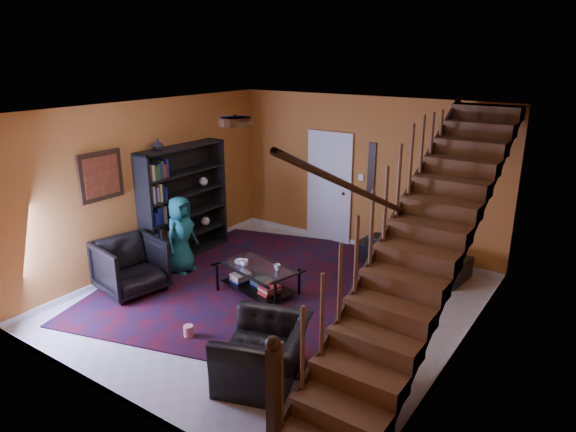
# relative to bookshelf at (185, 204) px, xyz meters

# --- Properties ---
(floor) EXTENTS (5.50, 5.50, 0.00)m
(floor) POSITION_rel_bookshelf_xyz_m (2.40, -0.60, -0.96)
(floor) COLOR beige
(floor) RESTS_ON ground
(room) EXTENTS (5.50, 5.50, 5.50)m
(room) POSITION_rel_bookshelf_xyz_m (1.07, 0.73, -0.91)
(room) COLOR #BF662A
(room) RESTS_ON ground
(staircase) EXTENTS (0.95, 5.02, 3.18)m
(staircase) POSITION_rel_bookshelf_xyz_m (4.53, -0.60, 0.43)
(staircase) COLOR brown
(staircase) RESTS_ON floor
(bookshelf) EXTENTS (0.35, 1.80, 2.00)m
(bookshelf) POSITION_rel_bookshelf_xyz_m (0.00, 0.00, 0.00)
(bookshelf) COLOR black
(bookshelf) RESTS_ON floor
(door) EXTENTS (0.82, 0.05, 2.05)m
(door) POSITION_rel_bookshelf_xyz_m (1.70, 2.12, 0.06)
(door) COLOR silver
(door) RESTS_ON floor
(framed_picture) EXTENTS (0.04, 0.74, 0.74)m
(framed_picture) POSITION_rel_bookshelf_xyz_m (-0.17, -1.50, 0.79)
(framed_picture) COLOR maroon
(framed_picture) RESTS_ON room
(wall_hanging) EXTENTS (0.14, 0.03, 0.90)m
(wall_hanging) POSITION_rel_bookshelf_xyz_m (2.55, 2.13, 0.59)
(wall_hanging) COLOR black
(wall_hanging) RESTS_ON room
(ceiling_fixture) EXTENTS (0.40, 0.40, 0.10)m
(ceiling_fixture) POSITION_rel_bookshelf_xyz_m (2.40, -1.40, 1.78)
(ceiling_fixture) COLOR #3F2814
(ceiling_fixture) RESTS_ON room
(rug) EXTENTS (4.95, 5.33, 0.02)m
(rug) POSITION_rel_bookshelf_xyz_m (1.46, -0.29, -0.95)
(rug) COLOR #400B11
(rug) RESTS_ON floor
(sofa) EXTENTS (1.91, 0.93, 0.54)m
(sofa) POSITION_rel_bookshelf_xyz_m (3.58, 1.70, -0.70)
(sofa) COLOR black
(sofa) RESTS_ON floor
(armchair_left) EXTENTS (1.08, 1.06, 0.84)m
(armchair_left) POSITION_rel_bookshelf_xyz_m (0.35, -1.53, -0.55)
(armchair_left) COLOR black
(armchair_left) RESTS_ON floor
(armchair_right) EXTENTS (1.21, 1.29, 0.68)m
(armchair_right) POSITION_rel_bookshelf_xyz_m (3.36, -2.17, -0.62)
(armchair_right) COLOR black
(armchair_right) RESTS_ON floor
(person_adult_a) EXTENTS (0.53, 0.36, 1.41)m
(person_adult_a) POSITION_rel_bookshelf_xyz_m (3.36, 1.75, -0.71)
(person_adult_a) COLOR black
(person_adult_a) RESTS_ON sofa
(person_adult_b) EXTENTS (0.66, 0.54, 1.28)m
(person_adult_b) POSITION_rel_bookshelf_xyz_m (3.26, 1.75, -0.77)
(person_adult_b) COLOR black
(person_adult_b) RESTS_ON sofa
(person_child) EXTENTS (0.46, 0.66, 1.31)m
(person_child) POSITION_rel_bookshelf_xyz_m (0.45, -0.56, -0.31)
(person_child) COLOR #1B6964
(person_child) RESTS_ON armchair_left
(coffee_table) EXTENTS (1.28, 0.93, 0.44)m
(coffee_table) POSITION_rel_bookshelf_xyz_m (1.99, -0.49, -0.71)
(coffee_table) COLOR black
(coffee_table) RESTS_ON floor
(cup_a) EXTENTS (0.12, 0.12, 0.09)m
(cup_a) POSITION_rel_bookshelf_xyz_m (1.81, -0.58, -0.48)
(cup_a) COLOR #999999
(cup_a) RESTS_ON coffee_table
(cup_b) EXTENTS (0.10, 0.10, 0.09)m
(cup_b) POSITION_rel_bookshelf_xyz_m (2.31, -0.42, -0.48)
(cup_b) COLOR #999999
(cup_b) RESTS_ON coffee_table
(bowl) EXTENTS (0.26, 0.26, 0.05)m
(bowl) POSITION_rel_bookshelf_xyz_m (1.71, -0.54, -0.50)
(bowl) COLOR #999999
(bowl) RESTS_ON coffee_table
(vase) EXTENTS (0.18, 0.18, 0.19)m
(vase) POSITION_rel_bookshelf_xyz_m (-0.00, -0.50, 1.13)
(vase) COLOR #999999
(vase) RESTS_ON bookshelf
(popcorn_bucket) EXTENTS (0.16, 0.16, 0.15)m
(popcorn_bucket) POSITION_rel_bookshelf_xyz_m (2.02, -2.00, -0.87)
(popcorn_bucket) COLOR red
(popcorn_bucket) RESTS_ON rug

